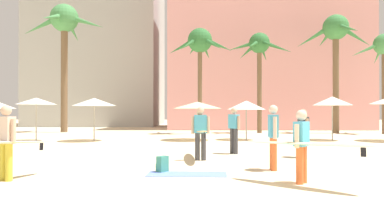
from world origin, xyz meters
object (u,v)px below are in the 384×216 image
object	(u,v)px
beach_towel	(187,174)
person_far_left	(3,141)
person_mid_center	(234,128)
cafe_umbrella_2	(332,101)
cafe_umbrella_1	(246,105)
palm_tree_far_right	(336,37)
palm_tree_center	(384,52)
person_mid_right	(303,143)
palm_tree_right	(259,50)
backpack	(162,164)
palm_tree_left	(200,46)
person_near_left	(303,131)
cafe_umbrella_3	(197,105)
cafe_umbrella_0	(36,101)
palm_tree_far_left	(64,28)
person_near_right	(273,134)
person_mid_left	(200,131)
cafe_umbrella_4	(94,102)

from	to	relation	value
beach_towel	person_far_left	xyz separation A→B (m)	(-4.11, -1.03, 0.92)
beach_towel	person_mid_center	size ratio (longest dim) A/B	1.15
cafe_umbrella_2	beach_towel	distance (m)	13.44
cafe_umbrella_1	cafe_umbrella_2	distance (m)	4.67
cafe_umbrella_1	palm_tree_far_right	bearing A→B (deg)	40.37
palm_tree_center	palm_tree_far_right	size ratio (longest dim) A/B	0.82
person_mid_right	person_far_left	bearing A→B (deg)	36.18
palm_tree_right	backpack	bearing A→B (deg)	-107.47
palm_tree_left	person_near_left	distance (m)	14.33
cafe_umbrella_3	palm_tree_far_right	bearing A→B (deg)	32.77
person_mid_center	person_near_left	bearing A→B (deg)	-61.89
cafe_umbrella_0	backpack	world-z (taller)	cafe_umbrella_0
palm_tree_far_left	person_near_right	xyz separation A→B (m)	(12.16, -17.40, -6.88)
cafe_umbrella_3	person_mid_left	xyz separation A→B (m)	(0.13, -8.06, -0.98)
palm_tree_far_right	person_mid_center	size ratio (longest dim) A/B	4.93
beach_towel	cafe_umbrella_2	bearing A→B (deg)	55.12
person_near_right	person_near_left	size ratio (longest dim) A/B	1.06
cafe_umbrella_4	person_far_left	distance (m)	11.32
palm_tree_left	beach_towel	distance (m)	17.42
palm_tree_center	cafe_umbrella_3	distance (m)	14.61
cafe_umbrella_2	person_mid_left	xyz separation A→B (m)	(-7.24, -8.14, -1.21)
palm_tree_far_left	beach_towel	distance (m)	22.06
cafe_umbrella_0	palm_tree_center	bearing A→B (deg)	16.27
person_mid_right	person_near_left	world-z (taller)	person_near_left
palm_tree_far_left	person_mid_center	xyz separation A→B (m)	(11.47, -13.65, -6.90)
cafe_umbrella_0	beach_towel	xyz separation A→B (m)	(8.36, -10.08, -2.11)
beach_towel	person_far_left	size ratio (longest dim) A/B	0.74
backpack	person_mid_right	xyz separation A→B (m)	(3.21, -1.56, 0.69)
palm_tree_far_right	cafe_umbrella_0	xyz separation A→B (m)	(-18.50, -7.12, -4.79)
beach_towel	person_mid_left	bearing A→B (deg)	82.73
person_mid_left	person_mid_center	bearing A→B (deg)	-35.51
palm_tree_far_left	cafe_umbrella_2	distance (m)	19.73
palm_tree_center	cafe_umbrella_0	xyz separation A→B (m)	(-21.55, -6.29, -3.56)
cafe_umbrella_0	person_near_right	world-z (taller)	cafe_umbrella_0
cafe_umbrella_3	person_near_left	bearing A→B (deg)	-63.58
palm_tree_left	cafe_umbrella_4	size ratio (longest dim) A/B	3.17
person_far_left	person_near_right	bearing A→B (deg)	130.94
palm_tree_left	cafe_umbrella_4	distance (m)	9.29
cafe_umbrella_3	person_far_left	bearing A→B (deg)	-110.07
person_mid_right	person_near_right	size ratio (longest dim) A/B	1.42
palm_tree_right	person_near_left	size ratio (longest dim) A/B	4.40
palm_tree_center	cafe_umbrella_2	xyz separation A→B (m)	(-5.60, -5.48, -3.53)
palm_tree_far_right	person_near_left	world-z (taller)	palm_tree_far_right
palm_tree_center	cafe_umbrella_3	bearing A→B (deg)	-156.81
palm_tree_left	person_mid_right	world-z (taller)	palm_tree_left
palm_tree_left	cafe_umbrella_0	world-z (taller)	palm_tree_left
cafe_umbrella_4	person_mid_left	bearing A→B (deg)	-52.79
person_mid_center	person_near_right	size ratio (longest dim) A/B	0.98
cafe_umbrella_1	palm_tree_right	bearing A→B (deg)	74.29
palm_tree_far_left	beach_towel	xyz separation A→B (m)	(9.86, -18.10, -7.84)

